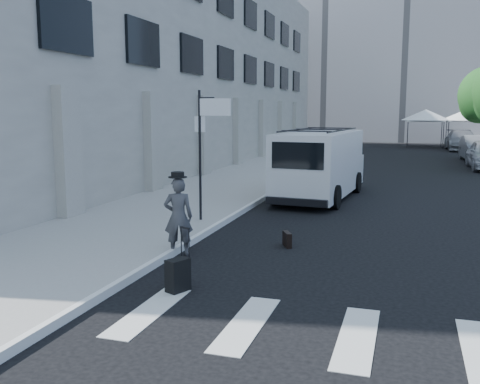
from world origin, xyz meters
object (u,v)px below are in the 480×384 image
Objects in this scene: suitcase at (178,275)px; parked_car_b at (478,149)px; briefcase at (287,239)px; businessman at (178,217)px; cargo_van at (321,164)px; parked_car_c at (462,140)px.

parked_car_b is (7.75, 27.41, 0.49)m from suitcase.
briefcase is 24.72m from parked_car_b.
briefcase is 3.78m from suitcase.
suitcase is (0.95, -2.16, -0.55)m from businessman.
parked_car_b is at bearing 71.79° from cargo_van.
parked_car_b reaches higher than briefcase.
businessman is 36.06m from parked_car_c.
parked_car_b is (8.70, 25.25, -0.06)m from businessman.
briefcase is 0.08× the size of parked_car_c.
briefcase is 7.30m from cargo_van.
businessman is 8.82m from cargo_van.
suitcase is at bearing -134.02° from briefcase.
cargo_van is 27.26m from parked_car_c.
businessman is 0.27× the size of cargo_van.
parked_car_c is at bearing 102.82° from suitcase.
cargo_van reaches higher than parked_car_c.
businessman is at bearing 138.11° from suitcase.
cargo_van is at bearing 66.47° from briefcase.
parked_car_c reaches higher than suitcase.
businessman is 1.53× the size of suitcase.
parked_car_c is (6.51, 33.58, 0.63)m from briefcase.
parked_car_b is (6.62, 23.80, 0.62)m from briefcase.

